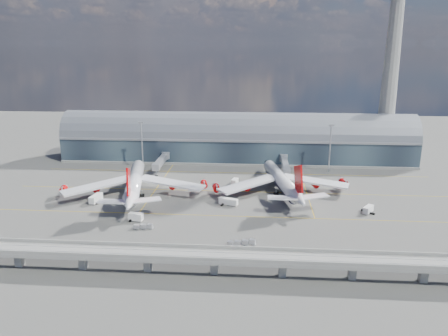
# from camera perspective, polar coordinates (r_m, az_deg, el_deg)

# --- Properties ---
(ground) EXTENTS (500.00, 500.00, 0.00)m
(ground) POSITION_cam_1_polar(r_m,az_deg,el_deg) (183.03, 0.43, -5.09)
(ground) COLOR #474744
(ground) RESTS_ON ground
(taxi_lines) EXTENTS (200.00, 80.12, 0.01)m
(taxi_lines) POSITION_cam_1_polar(r_m,az_deg,el_deg) (203.77, 0.86, -2.86)
(taxi_lines) COLOR gold
(taxi_lines) RESTS_ON ground
(terminal) EXTENTS (200.00, 30.00, 28.00)m
(terminal) POSITION_cam_1_polar(r_m,az_deg,el_deg) (254.55, 1.66, 3.61)
(terminal) COLOR #202A35
(terminal) RESTS_ON ground
(control_tower) EXTENTS (19.00, 19.00, 103.00)m
(control_tower) POSITION_cam_1_polar(r_m,az_deg,el_deg) (264.17, 20.96, 11.88)
(control_tower) COLOR gray
(control_tower) RESTS_ON ground
(guideway) EXTENTS (220.00, 8.50, 7.20)m
(guideway) POSITION_cam_1_polar(r_m,az_deg,el_deg) (130.81, -1.27, -11.57)
(guideway) COLOR gray
(guideway) RESTS_ON ground
(floodlight_mast_left) EXTENTS (3.00, 0.70, 25.70)m
(floodlight_mast_left) POSITION_cam_1_polar(r_m,az_deg,el_deg) (239.44, -10.67, 3.11)
(floodlight_mast_left) COLOR gray
(floodlight_mast_left) RESTS_ON ground
(floodlight_mast_right) EXTENTS (3.00, 0.70, 25.70)m
(floodlight_mast_right) POSITION_cam_1_polar(r_m,az_deg,el_deg) (234.50, 13.69, 2.66)
(floodlight_mast_right) COLOR gray
(floodlight_mast_right) RESTS_ON ground
(airliner_left) EXTENTS (65.13, 68.58, 21.02)m
(airliner_left) POSITION_cam_1_polar(r_m,az_deg,el_deg) (198.34, -11.62, -1.91)
(airliner_left) COLOR white
(airliner_left) RESTS_ON ground
(airliner_right) EXTENTS (62.54, 65.46, 20.90)m
(airliner_right) POSITION_cam_1_polar(r_m,az_deg,el_deg) (199.47, 7.59, -1.79)
(airliner_right) COLOR white
(airliner_right) RESTS_ON ground
(jet_bridge_left) EXTENTS (4.40, 28.00, 7.25)m
(jet_bridge_left) POSITION_cam_1_polar(r_m,az_deg,el_deg) (237.12, -8.17, 1.00)
(jet_bridge_left) COLOR gray
(jet_bridge_left) RESTS_ON ground
(jet_bridge_right) EXTENTS (4.40, 32.00, 7.25)m
(jet_bridge_right) POSITION_cam_1_polar(r_m,az_deg,el_deg) (230.20, 7.97, 0.55)
(jet_bridge_right) COLOR gray
(jet_bridge_right) RESTS_ON ground
(service_truck_0) EXTENTS (3.67, 8.16, 3.26)m
(service_truck_0) POSITION_cam_1_polar(r_m,az_deg,el_deg) (195.60, -16.39, -3.83)
(service_truck_0) COLOR white
(service_truck_0) RESTS_ON ground
(service_truck_1) EXTENTS (5.70, 3.28, 3.14)m
(service_truck_1) POSITION_cam_1_polar(r_m,az_deg,el_deg) (171.95, -11.45, -6.29)
(service_truck_1) COLOR white
(service_truck_1) RESTS_ON ground
(service_truck_2) EXTENTS (8.35, 4.76, 2.91)m
(service_truck_2) POSITION_cam_1_polar(r_m,az_deg,el_deg) (184.56, 0.58, -4.41)
(service_truck_2) COLOR white
(service_truck_2) RESTS_ON ground
(service_truck_3) EXTENTS (5.31, 6.20, 2.89)m
(service_truck_3) POSITION_cam_1_polar(r_m,az_deg,el_deg) (185.43, 18.32, -5.17)
(service_truck_3) COLOR white
(service_truck_3) RESTS_ON ground
(service_truck_4) EXTENTS (3.52, 5.51, 2.95)m
(service_truck_4) POSITION_cam_1_polar(r_m,az_deg,el_deg) (210.47, 1.41, -1.82)
(service_truck_4) COLOR white
(service_truck_4) RESTS_ON ground
(service_truck_5) EXTENTS (3.94, 5.80, 2.62)m
(service_truck_5) POSITION_cam_1_polar(r_m,az_deg,el_deg) (201.95, 8.21, -2.81)
(service_truck_5) COLOR white
(service_truck_5) RESTS_ON ground
(cargo_train_0) EXTENTS (7.48, 2.81, 1.64)m
(cargo_train_0) POSITION_cam_1_polar(r_m,az_deg,el_deg) (164.64, -10.51, -7.54)
(cargo_train_0) COLOR gray
(cargo_train_0) RESTS_ON ground
(cargo_train_1) EXTENTS (10.19, 4.06, 1.69)m
(cargo_train_1) POSITION_cam_1_polar(r_m,az_deg,el_deg) (149.69, 2.28, -9.74)
(cargo_train_1) COLOR gray
(cargo_train_1) RESTS_ON ground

